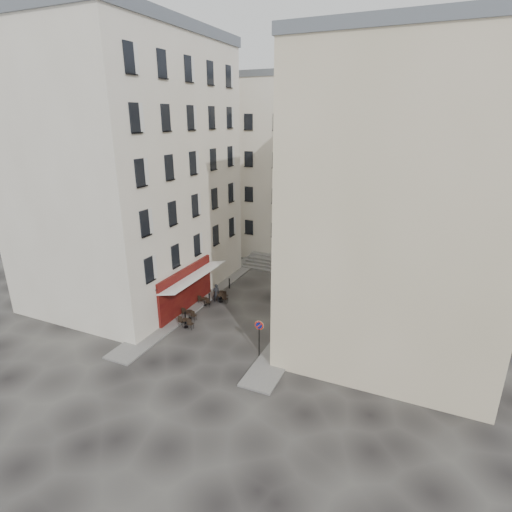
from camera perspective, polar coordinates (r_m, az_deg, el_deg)
The scene contains 18 objects.
ground at distance 29.62m, azimuth -3.61°, elevation -9.98°, with size 90.00×90.00×0.00m, color black.
sidewalk_left at distance 34.70m, azimuth -7.19°, elevation -5.41°, with size 2.00×22.00×0.12m, color slate.
sidewalk_right at distance 30.54m, azimuth 6.65°, elevation -9.00°, with size 2.00×18.00×0.12m, color slate.
building_left at distance 34.61m, azimuth -17.52°, elevation 11.51°, with size 12.20×16.20×20.60m.
building_right at distance 26.88m, azimuth 20.13°, elevation 7.06°, with size 12.20×14.20×18.60m.
building_back at distance 44.15m, azimuth 6.62°, elevation 12.43°, with size 18.20×10.20×18.60m.
cafe_storefront at distance 31.58m, azimuth -9.83°, elevation -4.51°, with size 1.74×7.30×3.50m.
stone_steps at distance 39.98m, azimuth 4.70°, elevation -1.39°, with size 9.00×3.15×0.80m.
bollard_near at distance 30.13m, azimuth -10.08°, elevation -8.60°, with size 0.12×0.12×0.98m.
bollard_mid at distance 32.75m, azimuth -6.68°, elevation -6.05°, with size 0.12×0.12×0.98m.
bollard_far at distance 35.53m, azimuth -3.83°, elevation -3.87°, with size 0.12×0.12×0.98m.
no_parking_sign at distance 25.22m, azimuth 0.45°, elevation -10.79°, with size 0.59×0.10×2.57m.
bistro_table_a at distance 29.60m, azimuth -9.97°, elevation -9.32°, with size 1.21×0.57×0.85m.
bistro_table_b at distance 30.73m, azimuth -9.49°, elevation -8.18°, with size 1.19×0.56×0.84m.
bistro_table_c at distance 32.65m, azimuth -7.36°, elevation -6.39°, with size 1.13×0.53×0.79m.
bistro_table_d at distance 33.05m, azimuth -5.04°, elevation -5.91°, with size 1.22×0.57×0.86m.
bistro_table_e at distance 33.65m, azimuth -4.97°, elevation -5.47°, with size 1.16×0.54×0.82m.
pedestrian at distance 33.03m, azimuth -5.71°, elevation -5.28°, with size 0.57×0.38×1.57m, color black.
Camera 1 is at (12.17, -22.83, 14.43)m, focal length 28.00 mm.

